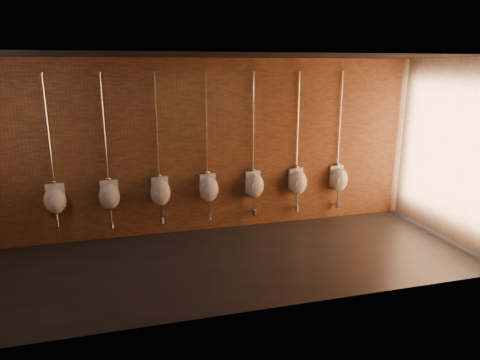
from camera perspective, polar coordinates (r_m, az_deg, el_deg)
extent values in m
plane|color=black|center=(7.01, -2.68, -10.88)|extent=(8.50, 8.50, 0.00)
cube|color=black|center=(6.32, -3.04, 16.25)|extent=(8.50, 3.00, 0.04)
cube|color=brown|center=(7.93, -5.16, 4.29)|extent=(8.50, 0.04, 3.20)
cube|color=brown|center=(5.07, 0.75, -1.67)|extent=(8.50, 0.04, 3.20)
cube|color=brown|center=(8.45, 26.66, 3.42)|extent=(0.04, 3.00, 3.20)
ellipsoid|color=white|center=(7.96, -23.44, -2.50)|extent=(0.41, 0.37, 0.48)
cube|color=white|center=(8.06, -23.37, -1.93)|extent=(0.31, 0.09, 0.43)
cylinder|color=#9F9F9F|center=(7.83, -23.58, -2.55)|extent=(0.21, 0.05, 0.21)
cylinder|color=white|center=(7.81, -24.23, 5.98)|extent=(0.03, 0.03, 1.87)
sphere|color=white|center=(7.96, -23.58, -0.26)|extent=(0.09, 0.09, 0.09)
cylinder|color=white|center=(7.74, -24.97, 12.82)|extent=(0.06, 0.06, 0.01)
cylinder|color=white|center=(8.05, -23.20, -4.74)|extent=(0.03, 0.03, 0.30)
cylinder|color=white|center=(8.12, -23.05, -6.14)|extent=(0.09, 0.09, 0.12)
cylinder|color=white|center=(8.20, -22.98, -5.94)|extent=(0.03, 0.16, 0.03)
ellipsoid|color=white|center=(7.87, -17.03, -2.10)|extent=(0.41, 0.37, 0.48)
cube|color=white|center=(7.97, -17.03, -1.52)|extent=(0.31, 0.09, 0.43)
cylinder|color=#9F9F9F|center=(7.74, -17.07, -2.14)|extent=(0.21, 0.05, 0.21)
cylinder|color=white|center=(7.72, -17.67, 6.50)|extent=(0.03, 0.03, 1.87)
sphere|color=white|center=(7.87, -17.18, 0.16)|extent=(0.09, 0.09, 0.09)
cylinder|color=white|center=(7.65, -18.23, 13.43)|extent=(0.06, 0.06, 0.01)
cylinder|color=white|center=(7.96, -16.85, -4.37)|extent=(0.03, 0.03, 0.30)
cylinder|color=white|center=(8.03, -16.74, -5.78)|extent=(0.09, 0.09, 0.12)
cylinder|color=white|center=(8.11, -16.73, -5.59)|extent=(0.03, 0.16, 0.03)
ellipsoid|color=white|center=(7.87, -10.55, -1.66)|extent=(0.41, 0.37, 0.48)
cube|color=white|center=(7.98, -10.64, -1.10)|extent=(0.31, 0.09, 0.43)
cylinder|color=#9F9F9F|center=(7.75, -10.49, -1.71)|extent=(0.21, 0.05, 0.21)
cylinder|color=white|center=(7.73, -11.03, 6.93)|extent=(0.03, 0.03, 1.87)
sphere|color=white|center=(7.88, -10.71, 0.59)|extent=(0.09, 0.09, 0.09)
cylinder|color=white|center=(7.66, -11.38, 13.87)|extent=(0.06, 0.06, 0.01)
cylinder|color=white|center=(7.97, -10.44, -3.94)|extent=(0.03, 0.03, 0.30)
cylinder|color=white|center=(8.04, -10.37, -5.35)|extent=(0.09, 0.09, 0.12)
cylinder|color=white|center=(8.12, -10.42, -5.16)|extent=(0.03, 0.16, 0.03)
ellipsoid|color=white|center=(7.98, -4.18, -1.22)|extent=(0.41, 0.37, 0.48)
cube|color=white|center=(8.08, -4.34, -0.67)|extent=(0.31, 0.09, 0.43)
cylinder|color=#9F9F9F|center=(7.86, -4.01, -1.25)|extent=(0.21, 0.05, 0.21)
cylinder|color=white|center=(7.84, -4.48, 7.26)|extent=(0.03, 0.03, 1.87)
sphere|color=white|center=(7.99, -4.34, 1.01)|extent=(0.09, 0.09, 0.09)
cylinder|color=white|center=(7.77, -4.62, 14.11)|extent=(0.06, 0.06, 0.01)
cylinder|color=white|center=(8.08, -4.13, -3.47)|extent=(0.03, 0.03, 0.30)
cylinder|color=white|center=(8.15, -4.11, -4.86)|extent=(0.09, 0.09, 0.12)
cylinder|color=white|center=(8.22, -4.21, -4.68)|extent=(0.03, 0.16, 0.03)
ellipsoid|color=white|center=(8.19, 1.95, -0.77)|extent=(0.41, 0.37, 0.48)
cube|color=white|center=(8.29, 1.72, -0.24)|extent=(0.31, 0.09, 0.43)
cylinder|color=#9F9F9F|center=(8.07, 2.20, -0.80)|extent=(0.21, 0.05, 0.21)
cylinder|color=white|center=(8.05, 1.82, 7.50)|extent=(0.03, 0.03, 1.87)
sphere|color=white|center=(8.20, 1.79, 1.39)|extent=(0.09, 0.09, 0.09)
cylinder|color=white|center=(7.98, 1.88, 14.17)|extent=(0.06, 0.06, 0.01)
cylinder|color=white|center=(8.28, 1.93, -2.97)|extent=(0.03, 0.03, 0.30)
cylinder|color=white|center=(8.35, 1.92, -4.34)|extent=(0.09, 0.09, 0.12)
cylinder|color=white|center=(8.42, 1.76, -4.17)|extent=(0.03, 0.16, 0.03)
ellipsoid|color=white|center=(8.48, 7.72, -0.35)|extent=(0.41, 0.37, 0.48)
cube|color=white|center=(8.58, 7.42, 0.16)|extent=(0.31, 0.09, 0.43)
cylinder|color=#9F9F9F|center=(8.37, 8.04, -0.37)|extent=(0.21, 0.05, 0.21)
cylinder|color=white|center=(8.35, 7.73, 7.64)|extent=(0.03, 0.03, 1.87)
sphere|color=white|center=(8.49, 7.56, 1.75)|extent=(0.09, 0.09, 0.09)
cylinder|color=white|center=(8.29, 7.96, 14.06)|extent=(0.06, 0.06, 0.01)
cylinder|color=white|center=(8.58, 7.64, -2.48)|extent=(0.03, 0.03, 0.30)
cylinder|color=white|center=(8.64, 7.59, -3.80)|extent=(0.09, 0.09, 0.12)
cylinder|color=white|center=(8.71, 7.39, -3.64)|extent=(0.03, 0.16, 0.03)
ellipsoid|color=white|center=(8.86, 13.04, 0.05)|extent=(0.41, 0.37, 0.48)
cube|color=white|center=(8.95, 12.71, 0.53)|extent=(0.31, 0.09, 0.43)
cylinder|color=#9F9F9F|center=(8.75, 13.42, 0.04)|extent=(0.21, 0.05, 0.21)
cylinder|color=white|center=(8.73, 13.19, 7.69)|extent=(0.03, 0.03, 1.87)
sphere|color=white|center=(8.87, 12.89, 2.05)|extent=(0.09, 0.09, 0.09)
cylinder|color=white|center=(8.67, 13.56, 13.83)|extent=(0.06, 0.06, 0.01)
cylinder|color=white|center=(8.95, 12.92, -1.99)|extent=(0.03, 0.03, 0.30)
cylinder|color=white|center=(9.01, 12.84, -3.27)|extent=(0.09, 0.09, 0.12)
cylinder|color=white|center=(9.07, 12.61, -3.12)|extent=(0.03, 0.16, 0.03)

